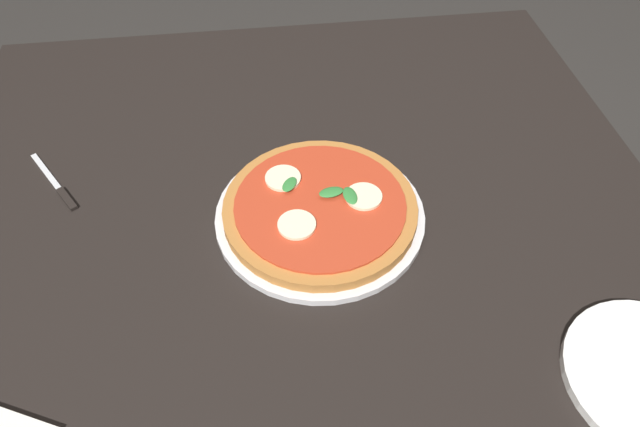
% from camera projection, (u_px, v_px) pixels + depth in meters
% --- Properties ---
extents(ground_plane, '(6.00, 6.00, 0.00)m').
position_uv_depth(ground_plane, '(308.00, 402.00, 1.46)').
color(ground_plane, '#2D2B28').
extents(dining_table, '(1.16, 1.07, 0.76)m').
position_uv_depth(dining_table, '(301.00, 243.00, 0.97)').
color(dining_table, black).
rests_on(dining_table, ground_plane).
extents(serving_tray, '(0.32, 0.32, 0.01)m').
position_uv_depth(serving_tray, '(320.00, 215.00, 0.87)').
color(serving_tray, silver).
rests_on(serving_tray, dining_table).
extents(pizza, '(0.30, 0.30, 0.03)m').
position_uv_depth(pizza, '(320.00, 208.00, 0.85)').
color(pizza, '#B27033').
rests_on(pizza, serving_tray).
extents(knife, '(0.10, 0.15, 0.01)m').
position_uv_depth(knife, '(58.00, 188.00, 0.91)').
color(knife, black).
rests_on(knife, dining_table).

